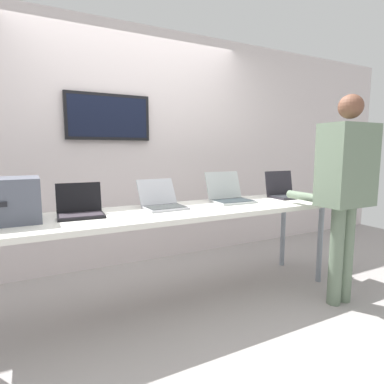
% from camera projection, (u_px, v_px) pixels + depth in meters
% --- Properties ---
extents(ground, '(8.00, 8.00, 0.04)m').
position_uv_depth(ground, '(180.00, 303.00, 2.68)').
color(ground, '#9E9896').
extents(back_wall, '(8.00, 0.11, 2.60)m').
position_uv_depth(back_wall, '(135.00, 147.00, 3.50)').
color(back_wall, silver).
rests_on(back_wall, ground).
extents(workbench, '(2.96, 0.70, 0.80)m').
position_uv_depth(workbench, '(179.00, 215.00, 2.58)').
color(workbench, white).
rests_on(workbench, ground).
extents(equipment_box, '(0.42, 0.35, 0.30)m').
position_uv_depth(equipment_box, '(5.00, 201.00, 2.07)').
color(equipment_box, '#505462').
rests_on(equipment_box, workbench).
extents(laptop_station_0, '(0.33, 0.28, 0.24)m').
position_uv_depth(laptop_station_0, '(80.00, 209.00, 2.30)').
color(laptop_station_0, black).
rests_on(laptop_station_0, workbench).
extents(laptop_station_1, '(0.34, 0.37, 0.23)m').
position_uv_depth(laptop_station_1, '(162.00, 201.00, 2.62)').
color(laptop_station_1, '#AFB0B8').
rests_on(laptop_station_1, workbench).
extents(laptop_station_2, '(0.38, 0.38, 0.27)m').
position_uv_depth(laptop_station_2, '(229.00, 195.00, 2.95)').
color(laptop_station_2, '#ACB2B3').
rests_on(laptop_station_2, workbench).
extents(laptop_station_3, '(0.35, 0.30, 0.26)m').
position_uv_depth(laptop_station_3, '(285.00, 191.00, 3.23)').
color(laptop_station_3, '#26232B').
rests_on(laptop_station_3, workbench).
extents(person, '(0.44, 0.59, 1.71)m').
position_uv_depth(person, '(345.00, 180.00, 2.54)').
color(person, slate).
rests_on(person, ground).
extents(paper_sheet, '(0.25, 0.32, 0.00)m').
position_uv_depth(paper_sheet, '(327.00, 199.00, 3.13)').
color(paper_sheet, white).
rests_on(paper_sheet, workbench).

